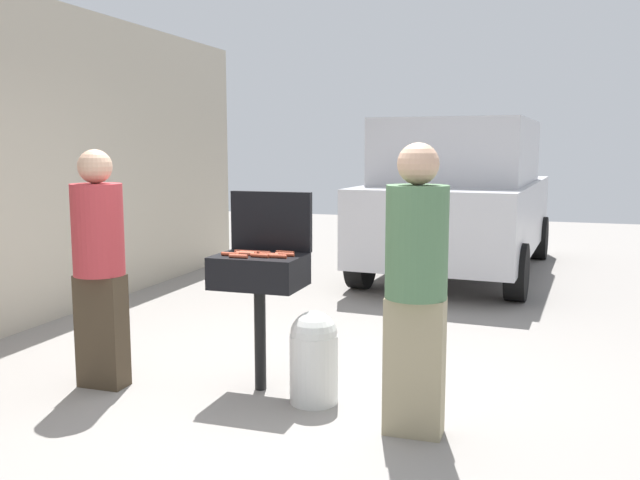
% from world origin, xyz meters
% --- Properties ---
extents(ground_plane, '(24.00, 24.00, 0.00)m').
position_xyz_m(ground_plane, '(0.00, 0.00, 0.00)').
color(ground_plane, gray).
extents(house_wall_side, '(0.24, 8.00, 3.07)m').
position_xyz_m(house_wall_side, '(-2.95, 1.00, 1.53)').
color(house_wall_side, '#B2A893').
rests_on(house_wall_side, ground).
extents(bbq_grill, '(0.60, 0.44, 0.95)m').
position_xyz_m(bbq_grill, '(-0.16, -0.06, 0.80)').
color(bbq_grill, black).
rests_on(bbq_grill, ground).
extents(grill_lid_open, '(0.60, 0.05, 0.42)m').
position_xyz_m(grill_lid_open, '(-0.16, 0.16, 1.16)').
color(grill_lid_open, black).
rests_on(grill_lid_open, bbq_grill).
extents(hot_dog_0, '(0.13, 0.03, 0.03)m').
position_xyz_m(hot_dog_0, '(-0.11, -0.15, 0.96)').
color(hot_dog_0, '#AD4228').
rests_on(hot_dog_0, bbq_grill).
extents(hot_dog_1, '(0.13, 0.03, 0.03)m').
position_xyz_m(hot_dog_1, '(0.01, -0.14, 0.96)').
color(hot_dog_1, '#AD4228').
rests_on(hot_dog_1, bbq_grill).
extents(hot_dog_2, '(0.13, 0.03, 0.03)m').
position_xyz_m(hot_dog_2, '(-0.24, -0.10, 0.96)').
color(hot_dog_2, '#C6593D').
rests_on(hot_dog_2, bbq_grill).
extents(hot_dog_3, '(0.13, 0.03, 0.03)m').
position_xyz_m(hot_dog_3, '(0.03, -0.06, 0.96)').
color(hot_dog_3, '#AD4228').
rests_on(hot_dog_3, bbq_grill).
extents(hot_dog_4, '(0.13, 0.04, 0.03)m').
position_xyz_m(hot_dog_4, '(-0.16, -0.03, 0.96)').
color(hot_dog_4, '#B74C33').
rests_on(hot_dog_4, bbq_grill).
extents(hot_dog_5, '(0.13, 0.04, 0.03)m').
position_xyz_m(hot_dog_5, '(-0.07, -0.10, 0.96)').
color(hot_dog_5, '#AD4228').
rests_on(hot_dog_5, bbq_grill).
extents(hot_dog_6, '(0.13, 0.03, 0.03)m').
position_xyz_m(hot_dog_6, '(-0.00, 0.03, 0.96)').
color(hot_dog_6, '#AD4228').
rests_on(hot_dog_6, bbq_grill).
extents(hot_dog_7, '(0.13, 0.03, 0.03)m').
position_xyz_m(hot_dog_7, '(-0.33, -0.16, 0.96)').
color(hot_dog_7, '#AD4228').
rests_on(hot_dog_7, bbq_grill).
extents(hot_dog_8, '(0.13, 0.03, 0.03)m').
position_xyz_m(hot_dog_8, '(-0.29, -0.03, 0.96)').
color(hot_dog_8, '#B74C33').
rests_on(hot_dog_8, bbq_grill).
extents(hot_dog_9, '(0.13, 0.03, 0.03)m').
position_xyz_m(hot_dog_9, '(-0.24, -0.22, 0.96)').
color(hot_dog_9, '#B74C33').
rests_on(hot_dog_9, bbq_grill).
extents(hot_dog_10, '(0.13, 0.03, 0.03)m').
position_xyz_m(hot_dog_10, '(-0.23, -0.07, 0.96)').
color(hot_dog_10, '#AD4228').
rests_on(hot_dog_10, bbq_grill).
extents(propane_tank, '(0.32, 0.32, 0.62)m').
position_xyz_m(propane_tank, '(0.28, -0.18, 0.32)').
color(propane_tank, silver).
rests_on(propane_tank, ground).
extents(person_left, '(0.35, 0.35, 1.67)m').
position_xyz_m(person_left, '(-1.24, -0.35, 0.90)').
color(person_left, '#3F3323').
rests_on(person_left, ground).
extents(person_right, '(0.36, 0.36, 1.71)m').
position_xyz_m(person_right, '(1.00, -0.47, 0.93)').
color(person_right, gray).
rests_on(person_right, ground).
extents(parked_minivan, '(2.27, 4.52, 2.02)m').
position_xyz_m(parked_minivan, '(0.62, 4.92, 1.03)').
color(parked_minivan, '#B7B7BC').
rests_on(parked_minivan, ground).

